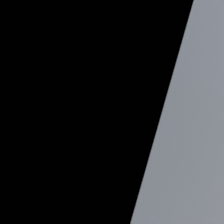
# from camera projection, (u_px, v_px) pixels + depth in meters

# --- Properties ---
(ground_plane) EXTENTS (60.00, 60.00, 0.00)m
(ground_plane) POSITION_uv_depth(u_px,v_px,m) (158.00, 188.00, 2.80)
(ground_plane) COLOR #515154
(sidewalk) EXTENTS (24.00, 2.80, 0.13)m
(sidewalk) POSITION_uv_depth(u_px,v_px,m) (92.00, 142.00, 4.55)
(sidewalk) COLOR #ADAAA3
(sidewalk) RESTS_ON ground_plane
(building_facade) EXTENTS (24.00, 0.30, 5.10)m
(building_facade) POSITION_uv_depth(u_px,v_px,m) (60.00, 50.00, 5.70)
(building_facade) COLOR tan
(building_facade) RESTS_ON ground_plane
(parking_meter) EXTENTS (0.18, 0.14, 1.53)m
(parking_meter) POSITION_uv_depth(u_px,v_px,m) (112.00, 105.00, 3.36)
(parking_meter) COLOR gray
(parking_meter) RESTS_ON sidewalk
(parked_car_beside_meter) EXTENTS (5.17, 2.10, 1.79)m
(parked_car_beside_meter) POSITION_uv_depth(u_px,v_px,m) (216.00, 133.00, 2.67)
(parked_car_beside_meter) COLOR black
(parked_car_beside_meter) RESTS_ON ground_plane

